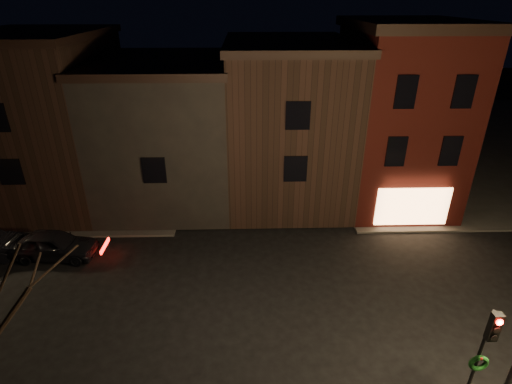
# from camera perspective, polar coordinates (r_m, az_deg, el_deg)

# --- Properties ---
(ground) EXTENTS (120.00, 120.00, 0.00)m
(ground) POSITION_cam_1_polar(r_m,az_deg,el_deg) (17.87, 2.26, -14.82)
(ground) COLOR black
(ground) RESTS_ON ground
(sidewalk_far_right) EXTENTS (30.00, 30.00, 0.12)m
(sidewalk_far_right) POSITION_cam_1_polar(r_m,az_deg,el_deg) (41.20, 29.45, 6.36)
(sidewalk_far_right) COLOR #2D2B28
(sidewalk_far_right) RESTS_ON ground
(sidewalk_far_left) EXTENTS (30.00, 30.00, 0.12)m
(sidewalk_far_left) POSITION_cam_1_polar(r_m,az_deg,el_deg) (40.17, -29.79, 5.83)
(sidewalk_far_left) COLOR #2D2B28
(sidewalk_far_left) RESTS_ON ground
(corner_building) EXTENTS (6.50, 8.50, 10.50)m
(corner_building) POSITION_cam_1_polar(r_m,az_deg,el_deg) (25.44, 19.67, 10.32)
(corner_building) COLOR #3F0F0B
(corner_building) RESTS_ON ground
(row_building_a) EXTENTS (7.30, 10.30, 9.40)m
(row_building_a) POSITION_cam_1_polar(r_m,az_deg,el_deg) (25.04, 4.41, 10.17)
(row_building_a) COLOR black
(row_building_a) RESTS_ON ground
(row_building_b) EXTENTS (7.80, 10.30, 8.40)m
(row_building_b) POSITION_cam_1_polar(r_m,az_deg,el_deg) (25.49, -12.26, 8.77)
(row_building_b) COLOR black
(row_building_b) RESTS_ON ground
(row_building_c) EXTENTS (7.30, 10.30, 9.90)m
(row_building_c) POSITION_cam_1_polar(r_m,az_deg,el_deg) (27.57, -27.59, 9.34)
(row_building_c) COLOR black
(row_building_c) RESTS_ON ground
(traffic_signal) EXTENTS (0.58, 0.38, 4.05)m
(traffic_signal) POSITION_cam_1_polar(r_m,az_deg,el_deg) (13.67, 29.81, -18.88)
(traffic_signal) COLOR black
(traffic_signal) RESTS_ON sidewalk_near_right
(parked_car_a) EXTENTS (4.26, 1.93, 1.42)m
(parked_car_a) POSITION_cam_1_polar(r_m,az_deg,el_deg) (22.20, -26.92, -6.74)
(parked_car_a) COLOR black
(parked_car_a) RESTS_ON ground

